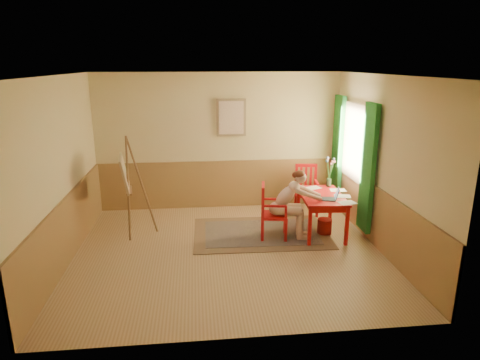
{
  "coord_description": "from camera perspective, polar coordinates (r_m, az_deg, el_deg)",
  "views": [
    {
      "loc": [
        -0.49,
        -6.27,
        2.98
      ],
      "look_at": [
        0.25,
        0.55,
        1.05
      ],
      "focal_mm": 31.38,
      "sensor_mm": 36.0,
      "label": 1
    }
  ],
  "objects": [
    {
      "name": "vase",
      "position": [
        8.04,
        12.05,
        0.94
      ],
      "size": [
        0.25,
        0.28,
        0.56
      ],
      "color": "#3F724C",
      "rests_on": "table"
    },
    {
      "name": "wainscot",
      "position": [
        7.5,
        -2.1,
        -3.59
      ],
      "size": [
        5.0,
        4.5,
        1.0
      ],
      "color": "#9C7240",
      "rests_on": "room"
    },
    {
      "name": "room",
      "position": [
        6.48,
        -1.68,
        1.6
      ],
      "size": [
        5.04,
        4.54,
        2.84
      ],
      "color": "tan",
      "rests_on": "ground"
    },
    {
      "name": "table",
      "position": [
        7.59,
        11.05,
        -2.63
      ],
      "size": [
        0.8,
        1.25,
        0.72
      ],
      "color": "red",
      "rests_on": "room"
    },
    {
      "name": "wall_portrait",
      "position": [
        8.57,
        -1.2,
        8.48
      ],
      "size": [
        0.6,
        0.05,
        0.76
      ],
      "color": "#977B57",
      "rests_on": "room"
    },
    {
      "name": "window",
      "position": [
        8.09,
        15.05,
        3.51
      ],
      "size": [
        0.12,
        2.01,
        2.2
      ],
      "color": "white",
      "rests_on": "room"
    },
    {
      "name": "rug",
      "position": [
        7.65,
        2.86,
        -7.17
      ],
      "size": [
        2.44,
        1.67,
        0.02
      ],
      "color": "#8C7251",
      "rests_on": "room"
    },
    {
      "name": "easel",
      "position": [
        7.52,
        -15.15,
        0.37
      ],
      "size": [
        0.64,
        0.8,
        1.79
      ],
      "color": "brown",
      "rests_on": "room"
    },
    {
      "name": "figure",
      "position": [
        7.26,
        6.82,
        -2.89
      ],
      "size": [
        0.94,
        0.47,
        1.23
      ],
      "color": "beige",
      "rests_on": "room"
    },
    {
      "name": "chair_left",
      "position": [
        7.31,
        4.29,
        -4.29
      ],
      "size": [
        0.51,
        0.5,
        0.97
      ],
      "color": "red",
      "rests_on": "room"
    },
    {
      "name": "chair_back",
      "position": [
        8.59,
        9.0,
        -1.29
      ],
      "size": [
        0.49,
        0.51,
        0.99
      ],
      "color": "red",
      "rests_on": "room"
    },
    {
      "name": "laptop",
      "position": [
        7.31,
        12.14,
        -2.3
      ],
      "size": [
        0.39,
        0.29,
        0.21
      ],
      "color": "#1E2338",
      "rests_on": "table"
    },
    {
      "name": "wastebasket",
      "position": [
        7.73,
        11.42,
        -6.19
      ],
      "size": [
        0.32,
        0.32,
        0.27
      ],
      "primitive_type": "cylinder",
      "rotation": [
        0.0,
        0.0,
        -0.28
      ],
      "color": "#A11714",
      "rests_on": "room"
    },
    {
      "name": "papers",
      "position": [
        7.64,
        12.75,
        -1.86
      ],
      "size": [
        0.73,
        1.18,
        0.0
      ],
      "color": "white",
      "rests_on": "table"
    }
  ]
}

